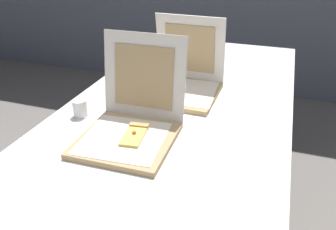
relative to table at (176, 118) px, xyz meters
The scene contains 5 objects.
table is the anchor object (origin of this frame).
pizza_box_front 0.30m from the table, 108.77° to the right, with size 0.34×0.39×0.35m.
pizza_box_middle 0.20m from the table, 96.63° to the left, with size 0.34×0.34×0.35m.
cup_white_far 0.45m from the table, 121.65° to the left, with size 0.06×0.06×0.07m, color white.
cup_white_near_center 0.41m from the table, 153.06° to the right, with size 0.06×0.06×0.07m, color white.
Camera 1 is at (0.39, -0.65, 1.41)m, focal length 36.25 mm.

